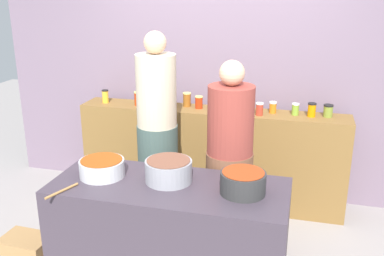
% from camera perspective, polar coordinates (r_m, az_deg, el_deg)
% --- Properties ---
extents(storefront_wall, '(4.80, 0.12, 3.00)m').
position_cam_1_polar(storefront_wall, '(4.59, 3.54, 9.53)').
color(storefront_wall, slate).
rests_on(storefront_wall, ground).
extents(display_shelf, '(2.70, 0.36, 1.00)m').
position_cam_1_polar(display_shelf, '(4.52, 2.42, -3.73)').
color(display_shelf, brown).
rests_on(display_shelf, ground).
extents(prep_table, '(1.70, 0.70, 0.83)m').
position_cam_1_polar(prep_table, '(3.35, -2.91, -13.81)').
color(prep_table, '#3C323D').
rests_on(prep_table, ground).
extents(preserve_jar_0, '(0.07, 0.07, 0.14)m').
position_cam_1_polar(preserve_jar_0, '(4.69, -11.24, 4.08)').
color(preserve_jar_0, gold).
rests_on(preserve_jar_0, display_shelf).
extents(preserve_jar_1, '(0.08, 0.08, 0.14)m').
position_cam_1_polar(preserve_jar_1, '(4.54, -7.04, 3.86)').
color(preserve_jar_1, '#AC310E').
rests_on(preserve_jar_1, display_shelf).
extents(preserve_jar_2, '(0.08, 0.08, 0.10)m').
position_cam_1_polar(preserve_jar_2, '(4.57, -5.27, 3.77)').
color(preserve_jar_2, olive).
rests_on(preserve_jar_2, display_shelf).
extents(preserve_jar_3, '(0.09, 0.09, 0.13)m').
position_cam_1_polar(preserve_jar_3, '(4.49, -3.26, 3.75)').
color(preserve_jar_3, '#205D3B').
rests_on(preserve_jar_3, display_shelf).
extents(preserve_jar_4, '(0.08, 0.08, 0.14)m').
position_cam_1_polar(preserve_jar_4, '(4.46, -0.66, 3.74)').
color(preserve_jar_4, brown).
rests_on(preserve_jar_4, display_shelf).
extents(preserve_jar_5, '(0.08, 0.08, 0.12)m').
position_cam_1_polar(preserve_jar_5, '(4.39, 0.90, 3.38)').
color(preserve_jar_5, '#B12B0F').
rests_on(preserve_jar_5, display_shelf).
extents(preserve_jar_6, '(0.08, 0.08, 0.11)m').
position_cam_1_polar(preserve_jar_6, '(4.33, 7.26, 2.95)').
color(preserve_jar_6, olive).
rests_on(preserve_jar_6, display_shelf).
extents(preserve_jar_7, '(0.07, 0.07, 0.12)m').
position_cam_1_polar(preserve_jar_7, '(4.20, 8.79, 2.46)').
color(preserve_jar_7, '#A93423').
rests_on(preserve_jar_7, display_shelf).
extents(preserve_jar_8, '(0.07, 0.07, 0.11)m').
position_cam_1_polar(preserve_jar_8, '(4.30, 10.49, 2.67)').
color(preserve_jar_8, '#D16616').
rests_on(preserve_jar_8, display_shelf).
extents(preserve_jar_9, '(0.07, 0.07, 0.11)m').
position_cam_1_polar(preserve_jar_9, '(4.28, 13.32, 2.40)').
color(preserve_jar_9, olive).
rests_on(preserve_jar_9, display_shelf).
extents(preserve_jar_10, '(0.08, 0.08, 0.13)m').
position_cam_1_polar(preserve_jar_10, '(4.26, 15.35, 2.31)').
color(preserve_jar_10, orange).
rests_on(preserve_jar_10, display_shelf).
extents(preserve_jar_11, '(0.09, 0.09, 0.12)m').
position_cam_1_polar(preserve_jar_11, '(4.29, 17.32, 2.17)').
color(preserve_jar_11, olive).
rests_on(preserve_jar_11, display_shelf).
extents(cooking_pot_left, '(0.33, 0.33, 0.13)m').
position_cam_1_polar(cooking_pot_left, '(3.32, -11.65, -5.12)').
color(cooking_pot_left, '#B7B7BC').
rests_on(cooking_pot_left, prep_table).
extents(cooking_pot_center, '(0.34, 0.34, 0.16)m').
position_cam_1_polar(cooking_pot_center, '(3.17, -3.07, -5.58)').
color(cooking_pot_center, gray).
rests_on(cooking_pot_center, prep_table).
extents(cooking_pot_right, '(0.31, 0.31, 0.16)m').
position_cam_1_polar(cooking_pot_right, '(3.01, 6.66, -7.09)').
color(cooking_pot_right, '#2D2D2D').
rests_on(cooking_pot_right, prep_table).
extents(wooden_spoon, '(0.11, 0.27, 0.02)m').
position_cam_1_polar(wooden_spoon, '(3.16, -16.60, -7.87)').
color(wooden_spoon, '#9E703D').
rests_on(wooden_spoon, prep_table).
extents(cook_with_tongs, '(0.36, 0.36, 1.83)m').
position_cam_1_polar(cook_with_tongs, '(3.90, -4.49, -2.18)').
color(cook_with_tongs, '#3E524D').
rests_on(cook_with_tongs, ground).
extents(cook_in_cap, '(0.38, 0.38, 1.65)m').
position_cam_1_polar(cook_in_cap, '(3.60, 4.88, -5.57)').
color(cook_in_cap, brown).
rests_on(cook_in_cap, ground).
extents(bread_crate, '(0.41, 0.30, 0.20)m').
position_cam_1_polar(bread_crate, '(4.02, -20.75, -14.43)').
color(bread_crate, '#9B7244').
rests_on(bread_crate, ground).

